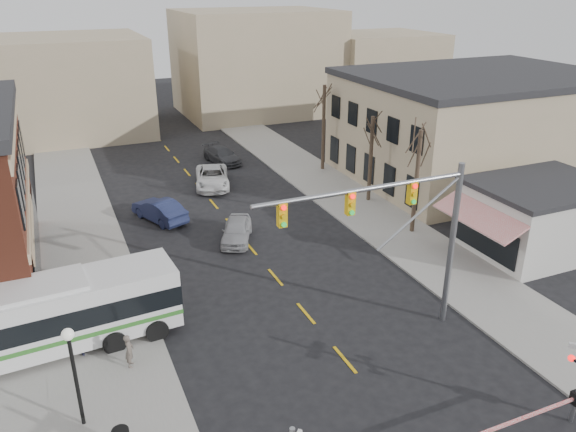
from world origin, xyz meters
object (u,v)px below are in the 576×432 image
object	(u,v)px
rr_crossing_east	(573,382)
transit_bus	(29,320)
pedestrian_far	(89,333)
car_a	(237,230)
car_c	(212,177)
street_lamp	(72,357)
traffic_signal_mast	(405,221)
pedestrian_near	(129,351)
car_d	(222,155)
car_b	(159,210)

from	to	relation	value
rr_crossing_east	transit_bus	bearing A→B (deg)	145.58
pedestrian_far	car_a	bearing A→B (deg)	12.34
car_c	rr_crossing_east	bearing A→B (deg)	-66.70
street_lamp	car_c	xyz separation A→B (m)	(11.86, 23.36, -2.35)
traffic_signal_mast	pedestrian_near	world-z (taller)	traffic_signal_mast
transit_bus	pedestrian_far	world-z (taller)	transit_bus
car_d	rr_crossing_east	bearing A→B (deg)	-98.63
street_lamp	traffic_signal_mast	bearing A→B (deg)	1.84
car_a	car_d	xyz separation A→B (m)	(4.08, 16.16, -0.03)
car_a	car_c	xyz separation A→B (m)	(1.47, 10.40, 0.04)
traffic_signal_mast	car_a	size ratio (longest dim) A/B	2.34
rr_crossing_east	car_c	world-z (taller)	rr_crossing_east
car_d	pedestrian_near	distance (m)	29.11
pedestrian_near	pedestrian_far	size ratio (longest dim) A/B	0.81
rr_crossing_east	pedestrian_near	bearing A→B (deg)	145.46
transit_bus	pedestrian_far	size ratio (longest dim) A/B	6.83
transit_bus	pedestrian_near	distance (m)	4.60
traffic_signal_mast	car_a	xyz separation A→B (m)	(-3.63, 12.51, -5.02)
car_b	street_lamp	bearing A→B (deg)	47.76
transit_bus	car_b	world-z (taller)	transit_bus
pedestrian_near	car_a	bearing A→B (deg)	-23.43
pedestrian_near	pedestrian_far	distance (m)	2.25
rr_crossing_east	pedestrian_near	xyz separation A→B (m)	(-14.26, 9.82, -1.08)
pedestrian_near	street_lamp	bearing A→B (deg)	157.08
rr_crossing_east	car_d	distance (m)	36.27
transit_bus	rr_crossing_east	distance (m)	21.81
car_d	car_b	bearing A→B (deg)	-137.44
transit_bus	car_d	distance (m)	28.77
rr_crossing_east	car_b	distance (m)	27.11
car_b	car_d	xyz separation A→B (m)	(7.88, 10.96, -0.08)
car_b	car_c	bearing A→B (deg)	-157.70
street_lamp	pedestrian_far	xyz separation A→B (m)	(0.71, 4.45, -2.04)
traffic_signal_mast	car_d	bearing A→B (deg)	89.10
transit_bus	street_lamp	bearing A→B (deg)	-73.39
transit_bus	rr_crossing_east	world-z (taller)	rr_crossing_east
traffic_signal_mast	rr_crossing_east	world-z (taller)	traffic_signal_mast
traffic_signal_mast	car_d	size ratio (longest dim) A/B	2.09
street_lamp	pedestrian_near	xyz separation A→B (m)	(2.17, 2.74, -2.22)
rr_crossing_east	pedestrian_far	size ratio (longest dim) A/B	2.96
traffic_signal_mast	street_lamp	xyz separation A→B (m)	(-14.01, -0.45, -2.63)
rr_crossing_east	car_c	bearing A→B (deg)	98.54
rr_crossing_east	street_lamp	size ratio (longest dim) A/B	1.35
street_lamp	rr_crossing_east	bearing A→B (deg)	-23.30
transit_bus	street_lamp	distance (m)	5.63
street_lamp	pedestrian_far	distance (m)	4.95
street_lamp	car_d	world-z (taller)	street_lamp
car_d	pedestrian_far	world-z (taller)	pedestrian_far
transit_bus	car_a	xyz separation A→B (m)	(11.95, 7.70, -1.13)
street_lamp	car_a	distance (m)	16.78
car_d	traffic_signal_mast	bearing A→B (deg)	-102.64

